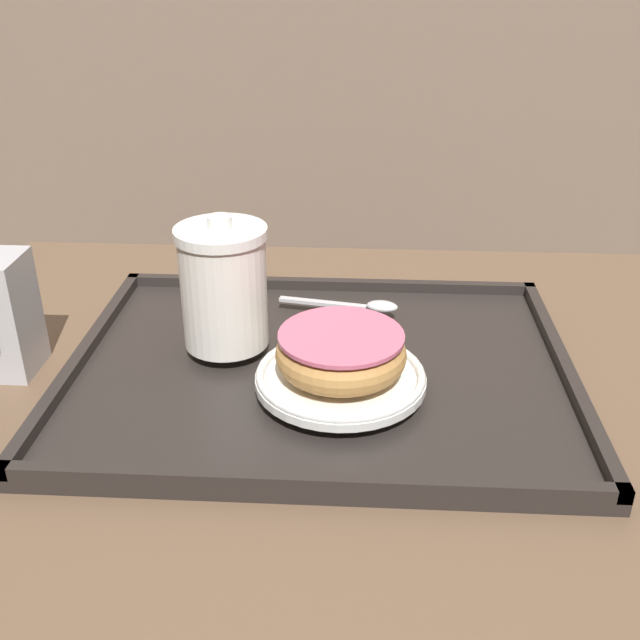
# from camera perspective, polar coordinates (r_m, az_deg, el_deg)

# --- Properties ---
(cafe_table) EXTENTS (0.93, 0.72, 0.76)m
(cafe_table) POSITION_cam_1_polar(r_m,az_deg,el_deg) (0.85, 1.49, -14.79)
(cafe_table) COLOR brown
(cafe_table) RESTS_ON ground_plane
(serving_tray) EXTENTS (0.49, 0.38, 0.02)m
(serving_tray) POSITION_cam_1_polar(r_m,az_deg,el_deg) (0.75, -0.00, -3.86)
(serving_tray) COLOR #282321
(serving_tray) RESTS_ON cafe_table
(coffee_cup_front) EXTENTS (0.09, 0.09, 0.14)m
(coffee_cup_front) POSITION_cam_1_polar(r_m,az_deg,el_deg) (0.75, -7.34, 2.58)
(coffee_cup_front) COLOR white
(coffee_cup_front) RESTS_ON serving_tray
(plate_with_chocolate_donut) EXTENTS (0.16, 0.16, 0.01)m
(plate_with_chocolate_donut) POSITION_cam_1_polar(r_m,az_deg,el_deg) (0.70, 1.51, -4.34)
(plate_with_chocolate_donut) COLOR white
(plate_with_chocolate_donut) RESTS_ON serving_tray
(donut_chocolate_glazed) EXTENTS (0.12, 0.12, 0.04)m
(donut_chocolate_glazed) POSITION_cam_1_polar(r_m,az_deg,el_deg) (0.68, 1.53, -2.45)
(donut_chocolate_glazed) COLOR tan
(donut_chocolate_glazed) RESTS_ON plate_with_chocolate_donut
(spoon) EXTENTS (0.14, 0.04, 0.01)m
(spoon) POSITION_cam_1_polar(r_m,az_deg,el_deg) (0.84, 3.50, 1.12)
(spoon) COLOR silver
(spoon) RESTS_ON serving_tray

